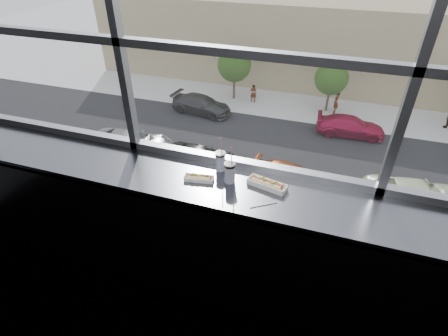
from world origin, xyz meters
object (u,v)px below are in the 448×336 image
(car_far_b, at_px, (351,123))
(car_near_a, at_px, (131,140))
(hotdog_tray_left, at_px, (199,178))
(car_near_b, at_px, (202,156))
(tree_center, at_px, (331,78))
(loose_straw, at_px, (264,205))
(hotdog_tray_right, at_px, (267,184))
(tree_left, at_px, (234,65))
(wrapper, at_px, (191,178))
(soda_cup_left, at_px, (220,160))
(pedestrian_b, at_px, (336,101))
(pedestrian_a, at_px, (253,91))
(car_near_c, at_px, (290,172))
(soda_cup_right, at_px, (230,171))
(car_far_a, at_px, (201,102))
(car_near_d, at_px, (420,193))

(car_far_b, distance_m, car_near_a, 16.76)
(hotdog_tray_left, distance_m, car_near_b, 20.86)
(tree_center, bearing_deg, loose_straw, -89.70)
(hotdog_tray_right, height_order, tree_left, hotdog_tray_right)
(wrapper, bearing_deg, tree_center, 89.10)
(car_near_a, xyz_separation_m, tree_center, (12.60, 12.00, 1.83))
(soda_cup_left, bearing_deg, loose_straw, -36.47)
(pedestrian_b, bearing_deg, loose_straw, -1.21)
(hotdog_tray_left, height_order, pedestrian_a, hotdog_tray_left)
(pedestrian_a, distance_m, pedestrian_b, 7.47)
(car_far_b, xyz_separation_m, car_near_b, (-9.36, -8.00, -0.03))
(car_near_c, distance_m, tree_center, 12.24)
(hotdog_tray_right, xyz_separation_m, soda_cup_right, (-0.28, -0.03, 0.06))
(loose_straw, height_order, pedestrian_a, loose_straw)
(loose_straw, relative_size, car_near_b, 0.03)
(wrapper, bearing_deg, soda_cup_right, 12.63)
(car_far_a, distance_m, car_near_b, 8.61)
(wrapper, xyz_separation_m, tree_center, (0.44, 28.29, -9.07))
(car_near_b, bearing_deg, car_far_a, 23.35)
(hotdog_tray_right, xyz_separation_m, soda_cup_left, (-0.40, 0.10, 0.06))
(hotdog_tray_left, xyz_separation_m, car_near_c, (-0.90, 16.28, -11.14))
(soda_cup_left, bearing_deg, car_near_d, 68.28)
(hotdog_tray_right, xyz_separation_m, tree_left, (-8.80, 28.20, -8.84))
(soda_cup_left, xyz_separation_m, tree_center, (0.28, 28.10, -9.15))
(loose_straw, distance_m, car_near_c, 19.88)
(car_near_d, distance_m, pedestrian_a, 17.46)
(car_far_b, bearing_deg, wrapper, 170.26)
(wrapper, xyz_separation_m, pedestrian_b, (1.19, 28.08, -10.93))
(loose_straw, bearing_deg, car_far_b, 49.99)
(wrapper, height_order, car_near_b, wrapper)
(soda_cup_right, height_order, car_near_d, soda_cup_right)
(car_near_a, relative_size, tree_center, 1.55)
(hotdog_tray_right, relative_size, pedestrian_a, 0.15)
(soda_cup_left, height_order, tree_left, soda_cup_left)
(hotdog_tray_right, bearing_deg, tree_center, 102.83)
(car_near_a, relative_size, car_far_a, 1.11)
(pedestrian_b, bearing_deg, car_far_a, -71.25)
(tree_center, bearing_deg, pedestrian_b, -15.61)
(car_near_d, height_order, car_near_a, car_near_a)
(soda_cup_left, relative_size, wrapper, 2.76)
(hotdog_tray_left, bearing_deg, loose_straw, -23.40)
(soda_cup_right, distance_m, car_far_a, 28.56)
(hotdog_tray_left, height_order, wrapper, hotdog_tray_left)
(car_far_a, bearing_deg, car_far_b, -82.19)
(soda_cup_left, bearing_deg, car_near_b, 113.38)
(car_near_d, bearing_deg, pedestrian_a, 41.07)
(loose_straw, bearing_deg, hotdog_tray_right, 61.05)
(soda_cup_right, distance_m, wrapper, 0.31)
(car_near_c, xyz_separation_m, pedestrian_a, (-5.44, 11.81, 0.07))
(hotdog_tray_right, bearing_deg, tree_left, 119.90)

